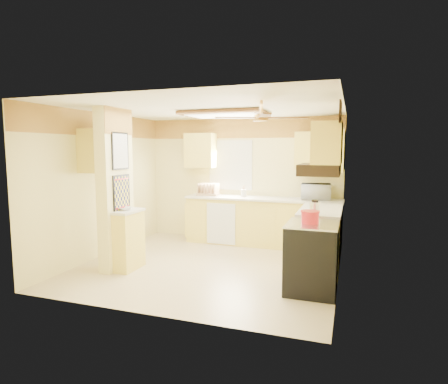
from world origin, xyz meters
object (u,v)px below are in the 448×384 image
at_px(bowl, 125,208).
at_px(dutch_oven, 310,217).
at_px(kettle, 315,208).
at_px(stove, 312,257).
at_px(microwave, 316,192).

relative_size(bowl, dutch_oven, 0.86).
height_order(dutch_oven, kettle, kettle).
height_order(stove, microwave, microwave).
height_order(stove, bowl, bowl).
bearing_deg(dutch_oven, microwave, 93.21).
bearing_deg(kettle, dutch_oven, -92.03).
bearing_deg(kettle, stove, -87.60).
bearing_deg(microwave, dutch_oven, 88.66).
relative_size(stove, dutch_oven, 3.69).
relative_size(stove, bowl, 4.32).
relative_size(stove, microwave, 1.70).
bearing_deg(dutch_oven, stove, 8.75).
bearing_deg(stove, microwave, 94.15).
xyz_separation_m(stove, bowl, (-2.85, -0.02, 0.51)).
distance_m(bowl, kettle, 2.87).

